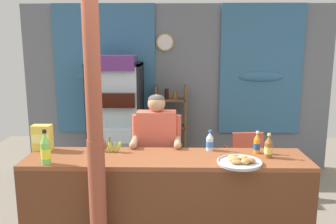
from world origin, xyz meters
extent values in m
plane|color=gray|center=(0.00, 1.13, 0.00)|extent=(7.36, 7.36, 0.00)
cube|color=slate|center=(0.00, 2.89, 1.31)|extent=(4.83, 0.12, 2.62)
cube|color=teal|center=(-1.13, 2.80, 1.62)|extent=(1.57, 0.04, 2.00)
ellipsoid|color=teal|center=(-1.13, 2.78, 1.52)|extent=(0.86, 0.10, 0.16)
cube|color=teal|center=(1.30, 2.80, 1.62)|extent=(1.27, 0.04, 2.00)
ellipsoid|color=teal|center=(1.30, 2.78, 1.52)|extent=(0.70, 0.10, 0.16)
cylinder|color=tan|center=(-0.19, 2.81, 2.05)|extent=(0.27, 0.03, 0.27)
cylinder|color=white|center=(-0.19, 2.79, 2.05)|extent=(0.23, 0.01, 0.23)
cube|color=beige|center=(-1.00, 2.81, 1.67)|extent=(0.24, 0.02, 0.18)
cube|color=brown|center=(-0.12, 0.49, 0.96)|extent=(2.66, 0.59, 0.04)
cube|color=brown|center=(-0.12, 0.21, 0.47)|extent=(2.66, 0.04, 0.94)
cube|color=brown|center=(-1.40, 0.49, 0.47)|extent=(0.08, 0.53, 0.94)
cube|color=brown|center=(1.17, 0.49, 0.47)|extent=(0.08, 0.53, 0.94)
cylinder|color=brown|center=(-0.68, 0.05, 0.63)|extent=(0.14, 0.14, 1.26)
cylinder|color=brown|center=(-0.68, 0.05, 1.89)|extent=(0.13, 0.13, 1.26)
ellipsoid|color=brown|center=(-0.62, 0.05, 1.21)|extent=(0.06, 0.05, 0.08)
cube|color=black|center=(-0.91, 2.73, 0.88)|extent=(0.77, 0.04, 1.76)
cube|color=black|center=(-1.27, 2.41, 0.88)|extent=(0.04, 0.68, 1.76)
cube|color=black|center=(-0.54, 2.41, 0.88)|extent=(0.04, 0.68, 1.76)
cube|color=black|center=(-0.91, 2.41, 1.74)|extent=(0.77, 0.68, 0.04)
cube|color=black|center=(-0.91, 2.41, 0.04)|extent=(0.77, 0.68, 0.08)
cube|color=silver|center=(-0.91, 2.08, 0.93)|extent=(0.71, 0.02, 1.60)
cylinder|color=#B7B7BC|center=(-0.58, 2.05, 0.88)|extent=(0.02, 0.02, 0.40)
cube|color=silver|center=(-0.91, 2.41, 0.65)|extent=(0.69, 0.60, 0.02)
cube|color=silver|center=(-0.91, 2.27, 0.76)|extent=(0.65, 0.56, 0.20)
cube|color=silver|center=(-0.91, 2.41, 1.15)|extent=(0.69, 0.60, 0.02)
cube|color=black|center=(-0.91, 2.27, 1.26)|extent=(0.65, 0.56, 0.20)
cube|color=silver|center=(-0.91, 2.41, 1.66)|extent=(0.69, 0.60, 0.02)
cube|color=#56286B|center=(-0.91, 2.27, 1.77)|extent=(0.65, 0.56, 0.20)
cube|color=brown|center=(-0.32, 2.59, 0.70)|extent=(0.04, 0.28, 1.40)
cube|color=brown|center=(0.12, 2.59, 0.70)|extent=(0.04, 0.28, 1.40)
cube|color=brown|center=(-0.10, 2.59, 1.19)|extent=(0.44, 0.28, 0.02)
cylinder|color=black|center=(-0.16, 2.59, 1.28)|extent=(0.07, 0.07, 0.15)
cylinder|color=brown|center=(-0.03, 2.59, 1.26)|extent=(0.07, 0.07, 0.11)
cube|color=brown|center=(-0.10, 2.59, 0.77)|extent=(0.44, 0.28, 0.02)
cylinder|color=orange|center=(-0.16, 2.59, 0.86)|extent=(0.07, 0.07, 0.16)
cylinder|color=brown|center=(-0.03, 2.59, 0.86)|extent=(0.07, 0.07, 0.15)
cube|color=brown|center=(-0.10, 2.59, 0.35)|extent=(0.44, 0.28, 0.02)
cylinder|color=#75C64C|center=(-0.16, 2.59, 0.42)|extent=(0.06, 0.06, 0.11)
cylinder|color=#75C64C|center=(-0.03, 2.59, 0.44)|extent=(0.05, 0.05, 0.15)
cube|color=#E5563D|center=(0.92, 2.07, 0.44)|extent=(0.48, 0.48, 0.04)
cube|color=#E5563D|center=(0.94, 1.87, 0.66)|extent=(0.42, 0.08, 0.40)
cylinder|color=#E5563D|center=(1.09, 2.28, 0.22)|extent=(0.04, 0.04, 0.44)
cylinder|color=#E5563D|center=(0.71, 2.24, 0.22)|extent=(0.04, 0.04, 0.44)
cylinder|color=#E5563D|center=(1.13, 1.90, 0.22)|extent=(0.04, 0.04, 0.44)
cylinder|color=#E5563D|center=(0.75, 1.86, 0.22)|extent=(0.04, 0.04, 0.44)
cube|color=#E5563D|center=(1.12, 2.09, 0.56)|extent=(0.08, 0.40, 0.03)
cube|color=#E5563D|center=(0.72, 2.05, 0.56)|extent=(0.08, 0.40, 0.03)
cylinder|color=#28282D|center=(-0.32, 1.00, 0.41)|extent=(0.11, 0.11, 0.81)
cylinder|color=#28282D|center=(-0.15, 1.00, 0.41)|extent=(0.11, 0.11, 0.81)
cube|color=#D15B47|center=(-0.24, 1.00, 1.06)|extent=(0.42, 0.20, 0.50)
sphere|color=tan|center=(-0.24, 1.00, 1.40)|extent=(0.19, 0.19, 0.19)
ellipsoid|color=#4C4742|center=(-0.24, 1.01, 1.44)|extent=(0.18, 0.18, 0.10)
cylinder|color=#D15B47|center=(-0.46, 1.00, 1.14)|extent=(0.08, 0.08, 0.26)
cylinder|color=tan|center=(-0.46, 0.85, 1.02)|extent=(0.07, 0.26, 0.07)
sphere|color=tan|center=(-0.46, 0.72, 1.02)|extent=(0.08, 0.08, 0.08)
cylinder|color=#D15B47|center=(-0.01, 1.00, 1.14)|extent=(0.08, 0.08, 0.26)
cylinder|color=tan|center=(-0.01, 0.85, 1.02)|extent=(0.07, 0.26, 0.07)
sphere|color=tan|center=(-0.01, 0.72, 1.02)|extent=(0.08, 0.08, 0.08)
cylinder|color=#75C64C|center=(-1.18, 0.26, 1.07)|extent=(0.08, 0.08, 0.19)
cone|color=#75C64C|center=(-1.18, 0.26, 1.21)|extent=(0.08, 0.08, 0.09)
cylinder|color=black|center=(-1.18, 0.26, 1.27)|extent=(0.04, 0.04, 0.03)
cylinder|color=yellow|center=(-1.18, 0.26, 1.07)|extent=(0.09, 0.09, 0.09)
cylinder|color=silver|center=(0.31, 0.70, 1.04)|extent=(0.07, 0.07, 0.13)
cone|color=silver|center=(0.31, 0.70, 1.13)|extent=(0.07, 0.07, 0.06)
cylinder|color=blue|center=(0.31, 0.70, 1.17)|extent=(0.03, 0.03, 0.02)
cylinder|color=blue|center=(0.31, 0.70, 1.04)|extent=(0.07, 0.07, 0.06)
cylinder|color=brown|center=(0.83, 0.48, 1.05)|extent=(0.07, 0.07, 0.14)
cone|color=brown|center=(0.83, 0.48, 1.15)|extent=(0.07, 0.07, 0.07)
cylinder|color=#E5CC4C|center=(0.83, 0.48, 1.20)|extent=(0.03, 0.03, 0.02)
cylinder|color=#E5D166|center=(0.83, 0.48, 1.05)|extent=(0.08, 0.08, 0.06)
cylinder|color=orange|center=(0.76, 0.61, 1.04)|extent=(0.06, 0.06, 0.14)
cone|color=orange|center=(0.76, 0.61, 1.14)|extent=(0.06, 0.06, 0.06)
cylinder|color=white|center=(0.76, 0.61, 1.19)|extent=(0.03, 0.03, 0.02)
cylinder|color=#194C99|center=(0.76, 0.61, 1.04)|extent=(0.06, 0.06, 0.06)
cube|color=#EAD14C|center=(-1.36, 0.67, 1.10)|extent=(0.19, 0.11, 0.26)
cube|color=#FFFF8C|center=(-1.36, 0.62, 1.10)|extent=(0.17, 0.00, 0.09)
cylinder|color=#BCBCC1|center=(0.53, 0.29, 0.98)|extent=(0.38, 0.38, 0.02)
torus|color=#BCBCC1|center=(0.53, 0.29, 1.00)|extent=(0.40, 0.40, 0.02)
ellipsoid|color=#A36638|center=(0.62, 0.28, 1.02)|extent=(0.10, 0.08, 0.05)
ellipsoid|color=tan|center=(0.58, 0.38, 1.01)|extent=(0.08, 0.08, 0.04)
ellipsoid|color=#C68947|center=(0.48, 0.36, 1.02)|extent=(0.08, 0.08, 0.05)
ellipsoid|color=#C68947|center=(0.48, 0.30, 1.02)|extent=(0.10, 0.09, 0.05)
ellipsoid|color=#B2753D|center=(0.50, 0.25, 1.01)|extent=(0.10, 0.07, 0.04)
ellipsoid|color=#C68947|center=(0.57, 0.24, 1.02)|extent=(0.07, 0.07, 0.05)
ellipsoid|color=#B7C647|center=(-0.77, 0.63, 1.03)|extent=(0.10, 0.05, 0.13)
ellipsoid|color=#B7C647|center=(-0.72, 0.62, 1.03)|extent=(0.07, 0.03, 0.12)
ellipsoid|color=#B7C647|center=(-0.68, 0.63, 1.03)|extent=(0.04, 0.04, 0.12)
ellipsoid|color=#B7C647|center=(-0.64, 0.63, 1.03)|extent=(0.06, 0.04, 0.12)
ellipsoid|color=#B7C647|center=(-0.59, 0.62, 1.03)|extent=(0.08, 0.04, 0.12)
cylinder|color=olive|center=(-0.68, 0.62, 1.11)|extent=(0.02, 0.02, 0.05)
camera|label=1|loc=(-0.04, -2.67, 2.02)|focal=37.45mm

